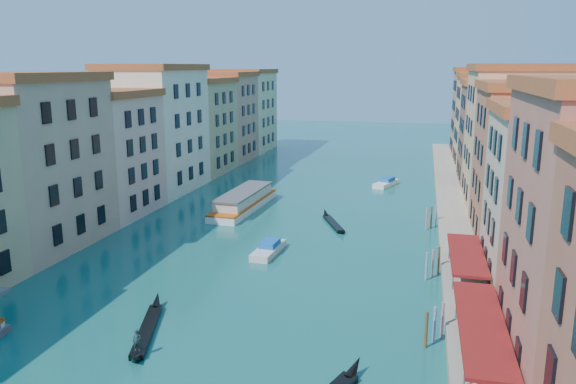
# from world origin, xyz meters

# --- Properties ---
(left_bank_palazzos) EXTENTS (12.80, 128.40, 21.00)m
(left_bank_palazzos) POSITION_xyz_m (-26.00, 64.68, 9.71)
(left_bank_palazzos) COLOR beige
(left_bank_palazzos) RESTS_ON ground
(right_bank_palazzos) EXTENTS (12.80, 128.40, 21.00)m
(right_bank_palazzos) POSITION_xyz_m (30.00, 65.00, 9.75)
(right_bank_palazzos) COLOR #A2533C
(right_bank_palazzos) RESTS_ON ground
(quay) EXTENTS (4.00, 140.00, 1.00)m
(quay) POSITION_xyz_m (22.00, 65.00, 0.50)
(quay) COLOR gray
(quay) RESTS_ON ground
(restaurant_awnings) EXTENTS (3.20, 44.55, 3.12)m
(restaurant_awnings) POSITION_xyz_m (22.19, 23.00, 2.99)
(restaurant_awnings) COLOR maroon
(restaurant_awnings) RESTS_ON ground
(mooring_poles_right) EXTENTS (1.44, 54.24, 3.20)m
(mooring_poles_right) POSITION_xyz_m (19.10, 28.80, 1.30)
(mooring_poles_right) COLOR #53361C
(mooring_poles_right) RESTS_ON ground
(vaporetto_far) EXTENTS (5.04, 18.59, 2.74)m
(vaporetto_far) POSITION_xyz_m (-7.73, 61.97, 1.23)
(vaporetto_far) COLOR white
(vaporetto_far) RESTS_ON ground
(gondola_fore) EXTENTS (4.28, 11.30, 2.31)m
(gondola_fore) POSITION_xyz_m (-2.92, 22.30, 0.39)
(gondola_fore) COLOR black
(gondola_fore) RESTS_ON ground
(gondola_far) EXTENTS (4.91, 9.93, 1.49)m
(gondola_far) POSITION_xyz_m (6.42, 56.59, 0.30)
(gondola_far) COLOR black
(gondola_far) RESTS_ON ground
(motorboat_mid) EXTENTS (2.53, 6.85, 1.39)m
(motorboat_mid) POSITION_xyz_m (1.26, 43.21, 0.54)
(motorboat_mid) COLOR silver
(motorboat_mid) RESTS_ON ground
(motorboat_far) EXTENTS (4.35, 7.17, 1.42)m
(motorboat_far) POSITION_xyz_m (11.63, 83.52, 0.55)
(motorboat_far) COLOR white
(motorboat_far) RESTS_ON ground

